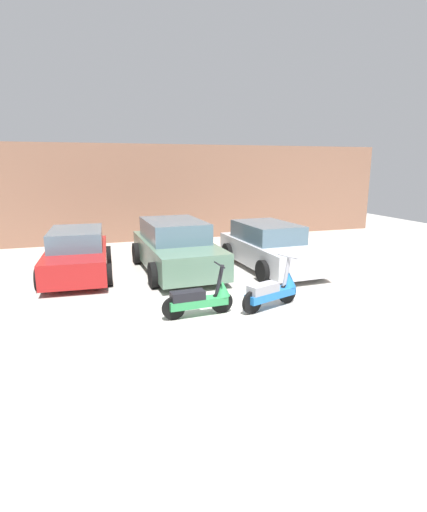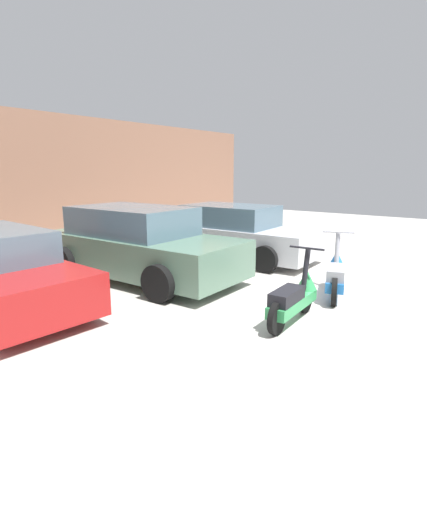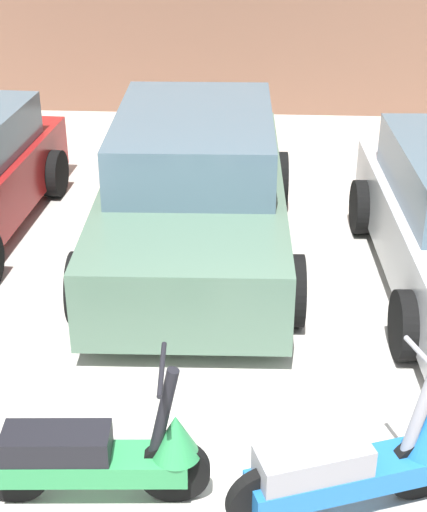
% 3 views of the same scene
% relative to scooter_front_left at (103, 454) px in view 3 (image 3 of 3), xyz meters
% --- Properties ---
extents(scooter_front_left, '(1.52, 0.55, 1.06)m').
position_rel_scooter_front_left_xyz_m(scooter_front_left, '(0.00, 0.00, 0.00)').
color(scooter_front_left, black).
rests_on(scooter_front_left, ground_plane).
extents(scooter_front_right, '(1.51, 0.79, 1.10)m').
position_rel_scooter_front_left_xyz_m(scooter_front_right, '(1.62, -0.01, 0.01)').
color(scooter_front_right, black).
rests_on(scooter_front_right, ground_plane).
extents(car_rear_center, '(2.19, 4.36, 1.46)m').
position_rel_scooter_front_left_xyz_m(car_rear_center, '(0.30, 3.64, 0.33)').
color(car_rear_center, '#51705B').
rests_on(car_rear_center, ground_plane).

